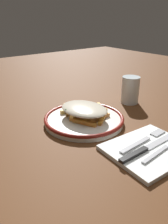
% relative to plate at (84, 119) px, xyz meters
% --- Properties ---
extents(ground_plane, '(2.60, 2.60, 0.00)m').
position_rel_plate_xyz_m(ground_plane, '(0.00, 0.00, -0.01)').
color(ground_plane, '#4F2C14').
extents(plate, '(0.25, 0.25, 0.02)m').
position_rel_plate_xyz_m(plate, '(0.00, 0.00, 0.00)').
color(plate, silver).
rests_on(plate, ground_plane).
extents(fries_heap, '(0.19, 0.18, 0.04)m').
position_rel_plate_xyz_m(fries_heap, '(-0.00, 0.01, 0.03)').
color(fries_heap, gold).
rests_on(fries_heap, plate).
extents(napkin, '(0.18, 0.22, 0.01)m').
position_rel_plate_xyz_m(napkin, '(0.23, 0.03, -0.01)').
color(napkin, white).
rests_on(napkin, ground_plane).
extents(fork, '(0.02, 0.18, 0.01)m').
position_rel_plate_xyz_m(fork, '(0.20, 0.04, 0.00)').
color(fork, silver).
rests_on(fork, napkin).
extents(knife, '(0.02, 0.21, 0.01)m').
position_rel_plate_xyz_m(knife, '(0.23, 0.01, 0.00)').
color(knife, black).
rests_on(knife, napkin).
extents(spoon, '(0.03, 0.15, 0.01)m').
position_rel_plate_xyz_m(spoon, '(0.26, 0.06, 0.00)').
color(spoon, silver).
rests_on(spoon, napkin).
extents(water_glass, '(0.07, 0.07, 0.10)m').
position_rel_plate_xyz_m(water_glass, '(-0.03, 0.25, 0.04)').
color(water_glass, silver).
rests_on(water_glass, ground_plane).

